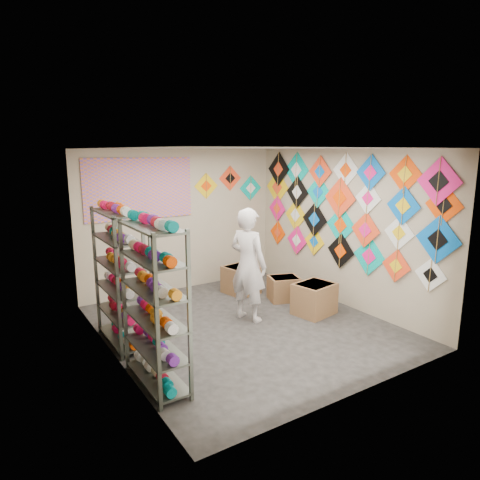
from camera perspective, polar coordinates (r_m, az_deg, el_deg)
ground at (r=6.78m, az=0.67°, el=-11.36°), size 4.50×4.50×0.00m
room_walls at (r=6.31m, az=0.70°, el=2.49°), size 4.50×4.50×4.50m
shelf_rack_front at (r=4.96m, az=-11.34°, el=-8.67°), size 0.40×1.10×1.90m
shelf_rack_back at (r=6.14m, az=-15.80°, el=-4.90°), size 0.40×1.10×1.90m
string_spools at (r=5.51m, az=-13.86°, el=-5.65°), size 0.12×2.36×0.12m
kite_wall_display at (r=7.60m, az=13.11°, el=4.13°), size 0.06×4.36×2.02m
back_wall_kites at (r=8.73m, az=-1.36°, el=7.44°), size 1.57×0.02×0.74m
poster at (r=7.91m, az=-13.22°, el=6.67°), size 2.00×0.01×1.10m
shopkeeper at (r=6.75m, az=1.09°, el=-3.31°), size 0.93×0.85×1.81m
carton_a at (r=7.26m, az=9.87°, el=-7.72°), size 0.71×0.63×0.52m
carton_b at (r=7.85m, az=5.88°, el=-6.45°), size 0.64×0.58×0.43m
carton_c at (r=8.18m, az=0.14°, el=-5.33°), size 0.63×0.68×0.51m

